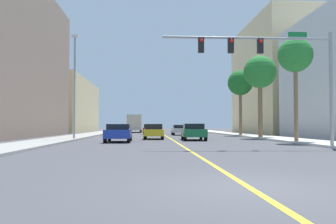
{
  "coord_description": "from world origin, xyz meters",
  "views": [
    {
      "loc": [
        -2.11,
        -7.4,
        1.31
      ],
      "look_at": [
        -0.65,
        18.55,
        2.25
      ],
      "focal_mm": 37.81,
      "sensor_mm": 36.0,
      "label": 1
    }
  ],
  "objects_px": {
    "car_gray": "(116,129)",
    "street_lamp": "(75,81)",
    "car_silver": "(180,130)",
    "palm_far": "(240,83)",
    "delivery_truck": "(135,123)",
    "traffic_signal_mast": "(275,60)",
    "palm_near": "(295,56)",
    "palm_mid": "(260,73)",
    "car_red": "(150,129)",
    "car_blue": "(119,132)",
    "car_green": "(193,132)",
    "car_yellow": "(154,131)"
  },
  "relations": [
    {
      "from": "car_gray",
      "to": "street_lamp",
      "type": "bearing_deg",
      "value": 85.78
    },
    {
      "from": "car_gray",
      "to": "car_silver",
      "type": "relative_size",
      "value": 0.88
    },
    {
      "from": "street_lamp",
      "to": "palm_far",
      "type": "bearing_deg",
      "value": 33.02
    },
    {
      "from": "delivery_truck",
      "to": "palm_far",
      "type": "bearing_deg",
      "value": -55.3
    },
    {
      "from": "delivery_truck",
      "to": "car_silver",
      "type": "bearing_deg",
      "value": -69.23
    },
    {
      "from": "traffic_signal_mast",
      "to": "palm_far",
      "type": "bearing_deg",
      "value": 80.09
    },
    {
      "from": "street_lamp",
      "to": "palm_near",
      "type": "relative_size",
      "value": 1.18
    },
    {
      "from": "street_lamp",
      "to": "palm_mid",
      "type": "xyz_separation_m",
      "value": [
        17.3,
        2.98,
        1.3
      ]
    },
    {
      "from": "palm_mid",
      "to": "car_red",
      "type": "relative_size",
      "value": 1.75
    },
    {
      "from": "car_red",
      "to": "car_gray",
      "type": "height_order",
      "value": "car_red"
    },
    {
      "from": "car_blue",
      "to": "delivery_truck",
      "type": "bearing_deg",
      "value": 89.64
    },
    {
      "from": "palm_mid",
      "to": "car_silver",
      "type": "bearing_deg",
      "value": 121.41
    },
    {
      "from": "palm_mid",
      "to": "car_green",
      "type": "distance_m",
      "value": 9.77
    },
    {
      "from": "palm_near",
      "to": "palm_mid",
      "type": "relative_size",
      "value": 0.96
    },
    {
      "from": "traffic_signal_mast",
      "to": "car_silver",
      "type": "xyz_separation_m",
      "value": [
        -3.21,
        25.5,
        -4.33
      ]
    },
    {
      "from": "car_red",
      "to": "car_gray",
      "type": "relative_size",
      "value": 1.16
    },
    {
      "from": "palm_near",
      "to": "car_green",
      "type": "height_order",
      "value": "palm_near"
    },
    {
      "from": "car_gray",
      "to": "car_silver",
      "type": "bearing_deg",
      "value": 149.06
    },
    {
      "from": "palm_near",
      "to": "car_red",
      "type": "bearing_deg",
      "value": 112.9
    },
    {
      "from": "palm_mid",
      "to": "car_red",
      "type": "distance_m",
      "value": 20.65
    },
    {
      "from": "palm_near",
      "to": "delivery_truck",
      "type": "relative_size",
      "value": 0.86
    },
    {
      "from": "car_yellow",
      "to": "car_silver",
      "type": "height_order",
      "value": "car_yellow"
    },
    {
      "from": "traffic_signal_mast",
      "to": "palm_far",
      "type": "distance_m",
      "value": 23.03
    },
    {
      "from": "palm_far",
      "to": "car_blue",
      "type": "height_order",
      "value": "palm_far"
    },
    {
      "from": "car_green",
      "to": "car_blue",
      "type": "bearing_deg",
      "value": -151.92
    },
    {
      "from": "traffic_signal_mast",
      "to": "street_lamp",
      "type": "relative_size",
      "value": 1.09
    },
    {
      "from": "car_yellow",
      "to": "car_blue",
      "type": "relative_size",
      "value": 1.03
    },
    {
      "from": "traffic_signal_mast",
      "to": "delivery_truck",
      "type": "height_order",
      "value": "traffic_signal_mast"
    },
    {
      "from": "palm_near",
      "to": "car_silver",
      "type": "distance_m",
      "value": 21.65
    },
    {
      "from": "car_silver",
      "to": "palm_mid",
      "type": "bearing_deg",
      "value": -58.41
    },
    {
      "from": "car_green",
      "to": "car_red",
      "type": "bearing_deg",
      "value": 101.99
    },
    {
      "from": "car_red",
      "to": "car_blue",
      "type": "distance_m",
      "value": 23.62
    },
    {
      "from": "street_lamp",
      "to": "palm_mid",
      "type": "height_order",
      "value": "street_lamp"
    },
    {
      "from": "street_lamp",
      "to": "car_blue",
      "type": "relative_size",
      "value": 2.14
    },
    {
      "from": "traffic_signal_mast",
      "to": "car_red",
      "type": "relative_size",
      "value": 2.16
    },
    {
      "from": "car_gray",
      "to": "car_red",
      "type": "bearing_deg",
      "value": -178.24
    },
    {
      "from": "traffic_signal_mast",
      "to": "car_gray",
      "type": "height_order",
      "value": "traffic_signal_mast"
    },
    {
      "from": "street_lamp",
      "to": "car_silver",
      "type": "distance_m",
      "value": 18.2
    },
    {
      "from": "palm_near",
      "to": "car_yellow",
      "type": "height_order",
      "value": "palm_near"
    },
    {
      "from": "traffic_signal_mast",
      "to": "car_red",
      "type": "bearing_deg",
      "value": 102.76
    },
    {
      "from": "street_lamp",
      "to": "car_blue",
      "type": "distance_m",
      "value": 7.09
    },
    {
      "from": "delivery_truck",
      "to": "car_blue",
      "type": "bearing_deg",
      "value": -90.22
    },
    {
      "from": "car_red",
      "to": "delivery_truck",
      "type": "bearing_deg",
      "value": 105.71
    },
    {
      "from": "car_red",
      "to": "car_green",
      "type": "bearing_deg",
      "value": -77.22
    },
    {
      "from": "traffic_signal_mast",
      "to": "car_silver",
      "type": "height_order",
      "value": "traffic_signal_mast"
    },
    {
      "from": "street_lamp",
      "to": "car_gray",
      "type": "xyz_separation_m",
      "value": [
        1.78,
        19.64,
        -4.37
      ]
    },
    {
      "from": "street_lamp",
      "to": "car_yellow",
      "type": "relative_size",
      "value": 2.08
    },
    {
      "from": "palm_mid",
      "to": "delivery_truck",
      "type": "distance_m",
      "value": 31.09
    },
    {
      "from": "traffic_signal_mast",
      "to": "delivery_truck",
      "type": "relative_size",
      "value": 1.11
    },
    {
      "from": "palm_mid",
      "to": "car_green",
      "type": "xyz_separation_m",
      "value": [
        -7.04,
        -3.74,
        -5.64
      ]
    }
  ]
}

